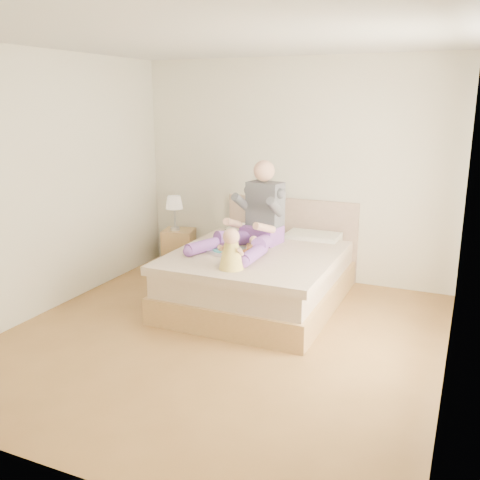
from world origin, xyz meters
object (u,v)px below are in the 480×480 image
at_px(nightstand, 179,247).
at_px(tray, 233,251).
at_px(adult, 255,221).
at_px(bed, 262,273).
at_px(baby, 232,252).

relative_size(nightstand, tray, 0.87).
relative_size(nightstand, adult, 0.40).
bearing_deg(nightstand, bed, -41.10).
relative_size(adult, baby, 3.04).
distance_m(nightstand, baby, 2.27).
relative_size(adult, tray, 2.18).
distance_m(bed, tray, 0.50).
bearing_deg(adult, tray, -92.91).
xyz_separation_m(adult, tray, (-0.09, -0.40, -0.25)).
xyz_separation_m(bed, nightstand, (-1.53, 0.80, -0.07)).
bearing_deg(bed, adult, 146.69).
xyz_separation_m(nightstand, adult, (1.41, -0.72, 0.65)).
height_order(bed, adult, adult).
height_order(nightstand, adult, adult).
xyz_separation_m(bed, baby, (-0.01, -0.80, 0.46)).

